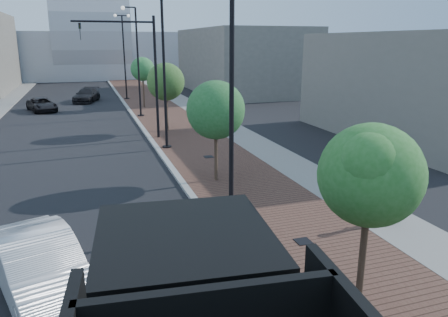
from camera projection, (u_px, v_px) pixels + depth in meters
name	position (u px, v px, depth m)	size (l,w,h in m)	color
sidewalk	(162.00, 105.00, 43.32)	(7.00, 140.00, 0.12)	#4C2D23
concrete_strip	(187.00, 104.00, 44.14)	(2.40, 140.00, 0.13)	slate
curb	(127.00, 107.00, 42.26)	(0.30, 140.00, 0.14)	gray
white_sedan	(40.00, 267.00, 10.75)	(1.78, 5.11, 1.68)	silver
dark_car_mid	(42.00, 105.00, 39.94)	(2.08, 4.50, 1.25)	black
dark_car_far	(87.00, 95.00, 46.17)	(2.03, 4.99, 1.45)	black
pedestrian	(389.00, 202.00, 14.97)	(0.65, 0.43, 1.79)	black
streetlight_1	(228.00, 107.00, 13.83)	(1.44, 0.56, 9.21)	black
streetlight_2	(164.00, 70.00, 24.71)	(1.72, 0.56, 9.28)	black
streetlight_3	(137.00, 67.00, 35.77)	(1.44, 0.56, 9.21)	black
streetlight_4	(124.00, 56.00, 46.65)	(1.72, 0.56, 9.28)	black
traffic_mast	(142.00, 64.00, 27.13)	(5.09, 0.20, 8.00)	black
tree_0	(371.00, 175.00, 8.89)	(2.28, 2.22, 4.81)	#382619
tree_1	(217.00, 110.00, 19.02)	(2.66, 2.66, 4.76)	#382619
tree_2	(166.00, 82.00, 29.93)	(2.68, 2.68, 4.99)	#382619
tree_3	(143.00, 69.00, 40.86)	(2.35, 2.30, 4.98)	#382619
convention_center	(90.00, 44.00, 81.20)	(50.00, 30.00, 50.00)	#B3B6BE
commercial_block_ne	(241.00, 61.00, 55.20)	(12.00, 22.00, 8.00)	#5F5C55
commercial_block_e	(425.00, 86.00, 28.51)	(10.00, 16.00, 7.00)	#64625A
utility_cover_1	(303.00, 241.00, 13.71)	(0.50, 0.50, 0.02)	black
utility_cover_2	(209.00, 157.00, 23.77)	(0.50, 0.50, 0.02)	black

